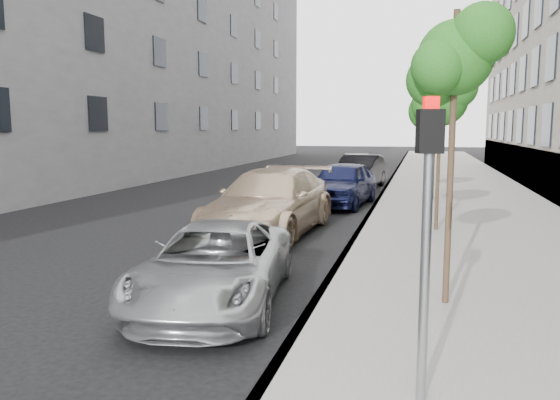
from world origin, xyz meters
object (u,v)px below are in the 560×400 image
at_px(suv, 270,202).
at_px(sedan_rear, 359,164).
at_px(sedan_black, 360,172).
at_px(tree_mid, 442,99).
at_px(sedan_blue, 342,183).
at_px(tree_far, 436,108).
at_px(signal_pole, 427,215).
at_px(minivan, 215,265).
at_px(tree_near, 457,58).

height_order(suv, sedan_rear, suv).
bearing_deg(sedan_black, tree_mid, -65.09).
relative_size(suv, sedan_blue, 1.25).
xyz_separation_m(tree_mid, tree_far, (-0.00, 6.50, -0.02)).
bearing_deg(signal_pole, minivan, 126.24).
distance_m(tree_near, tree_mid, 6.51).
bearing_deg(tree_far, sedan_black, 126.76).
xyz_separation_m(tree_mid, sedan_rear, (-4.21, 18.41, -3.00)).
distance_m(tree_near, minivan, 4.98).
bearing_deg(tree_mid, suv, -166.55).
xyz_separation_m(tree_mid, signal_pole, (-0.39, -9.82, -1.60)).
bearing_deg(minivan, signal_pole, -47.68).
distance_m(sedan_blue, sedan_black, 5.96).
relative_size(minivan, sedan_black, 0.97).
height_order(signal_pole, sedan_blue, signal_pole).
bearing_deg(minivan, sedan_rear, 83.45).
height_order(tree_mid, sedan_blue, tree_mid).
height_order(tree_far, sedan_blue, tree_far).
bearing_deg(suv, minivan, -79.64).
relative_size(minivan, sedan_blue, 0.97).
distance_m(signal_pole, suv, 9.72).
relative_size(sedan_blue, sedan_rear, 1.08).
xyz_separation_m(tree_near, sedan_blue, (-3.33, 11.50, -3.10)).
relative_size(sedan_blue, sedan_black, 1.00).
relative_size(tree_near, suv, 0.75).
relative_size(tree_near, minivan, 0.97).
relative_size(tree_far, sedan_rear, 0.96).
xyz_separation_m(tree_near, signal_pole, (-0.39, -3.32, -1.87)).
height_order(sedan_black, sedan_rear, sedan_black).
xyz_separation_m(tree_near, tree_far, (0.00, 13.00, -0.29)).
xyz_separation_m(tree_mid, sedan_black, (-3.33, 10.95, -2.85)).
bearing_deg(tree_far, suv, -120.41).
bearing_deg(tree_far, signal_pole, -91.38).
xyz_separation_m(tree_far, sedan_black, (-3.33, 4.45, -2.83)).
relative_size(minivan, suv, 0.77).
relative_size(tree_near, sedan_rear, 1.01).
bearing_deg(signal_pole, sedan_blue, 87.43).
bearing_deg(sedan_blue, suv, -94.22).
distance_m(tree_far, suv, 9.19).
relative_size(tree_far, sedan_blue, 0.89).
xyz_separation_m(sedan_blue, sedan_rear, (-0.89, 13.42, -0.17)).
relative_size(tree_mid, suv, 0.72).
relative_size(tree_mid, signal_pole, 1.44).
bearing_deg(tree_far, tree_mid, -90.00).
bearing_deg(tree_near, minivan, -171.80).
xyz_separation_m(minivan, suv, (-0.72, 5.97, 0.23)).
distance_m(tree_mid, sedan_blue, 6.63).
height_order(tree_mid, sedan_rear, tree_mid).
height_order(tree_mid, tree_far, tree_mid).
height_order(signal_pole, sedan_rear, signal_pole).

